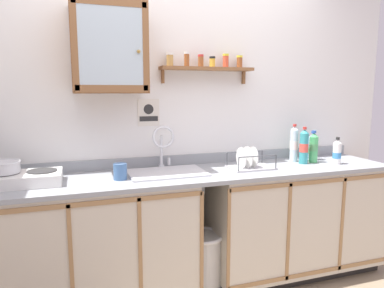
{
  "coord_description": "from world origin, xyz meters",
  "views": [
    {
      "loc": [
        -0.74,
        -2.06,
        1.5
      ],
      "look_at": [
        0.08,
        0.42,
        1.1
      ],
      "focal_mm": 32.87,
      "sensor_mm": 36.0,
      "label": 1
    }
  ],
  "objects": [
    {
      "name": "lower_cabinet_run",
      "position": [
        -0.81,
        0.31,
        0.45
      ],
      "size": [
        1.67,
        0.58,
        0.88
      ],
      "color": "black",
      "rests_on": "ground"
    },
    {
      "name": "warning_sign",
      "position": [
        -0.21,
        0.59,
        1.33
      ],
      "size": [
        0.17,
        0.01,
        0.21
      ],
      "color": "silver"
    },
    {
      "name": "lower_cabinet_run_right",
      "position": [
        0.92,
        0.31,
        0.45
      ],
      "size": [
        1.45,
        0.58,
        0.88
      ],
      "color": "black",
      "rests_on": "ground"
    },
    {
      "name": "hot_plate_stove",
      "position": [
        -1.07,
        0.31,
        0.95
      ],
      "size": [
        0.46,
        0.28,
        0.08
      ],
      "color": "silver",
      "rests_on": "countertop"
    },
    {
      "name": "bottle_detergent_teal_0",
      "position": [
        1.0,
        0.32,
        1.05
      ],
      "size": [
        0.07,
        0.07,
        0.3
      ],
      "color": "teal",
      "rests_on": "countertop"
    },
    {
      "name": "bottle_water_blue_3",
      "position": [
        1.17,
        0.43,
        1.02
      ],
      "size": [
        0.08,
        0.08,
        0.25
      ],
      "color": "#8CB7E0",
      "rests_on": "countertop"
    },
    {
      "name": "mug",
      "position": [
        -0.48,
        0.26,
        0.97
      ],
      "size": [
        0.09,
        0.13,
        0.11
      ],
      "color": "#3F6699",
      "rests_on": "countertop"
    },
    {
      "name": "bottle_opaque_white_2",
      "position": [
        1.24,
        0.22,
        1.01
      ],
      "size": [
        0.07,
        0.07,
        0.22
      ],
      "color": "white",
      "rests_on": "countertop"
    },
    {
      "name": "backsplash",
      "position": [
        0.0,
        0.58,
        0.95
      ],
      "size": [
        3.26,
        0.02,
        0.08
      ],
      "primitive_type": "cube",
      "color": "gray",
      "rests_on": "countertop"
    },
    {
      "name": "trash_bin",
      "position": [
        0.11,
        0.24,
        0.24
      ],
      "size": [
        0.3,
        0.3,
        0.46
      ],
      "color": "silver",
      "rests_on": "ground"
    },
    {
      "name": "dish_rack",
      "position": [
        0.49,
        0.29,
        0.95
      ],
      "size": [
        0.33,
        0.22,
        0.17
      ],
      "color": "#B2B2B7",
      "rests_on": "countertop"
    },
    {
      "name": "sink",
      "position": [
        -0.14,
        0.34,
        0.89
      ],
      "size": [
        0.54,
        0.41,
        0.46
      ],
      "color": "silver",
      "rests_on": "countertop"
    },
    {
      "name": "bottle_water_clear_4",
      "position": [
        0.97,
        0.41,
        1.06
      ],
      "size": [
        0.07,
        0.07,
        0.31
      ],
      "color": "silver",
      "rests_on": "countertop"
    },
    {
      "name": "saucepan",
      "position": [
        -1.19,
        0.34,
        1.03
      ],
      "size": [
        0.29,
        0.26,
        0.07
      ],
      "color": "silver",
      "rests_on": "hot_plate_stove"
    },
    {
      "name": "spice_shelf",
      "position": [
        0.23,
        0.53,
        1.68
      ],
      "size": [
        0.74,
        0.14,
        0.23
      ],
      "color": "brown"
    },
    {
      "name": "wall_cabinet",
      "position": [
        -0.51,
        0.44,
        1.78
      ],
      "size": [
        0.49,
        0.33,
        0.6
      ],
      "color": "brown"
    },
    {
      "name": "countertop",
      "position": [
        0.0,
        0.31,
        0.9
      ],
      "size": [
        3.26,
        0.61,
        0.03
      ],
      "primitive_type": "cube",
      "color": "gray",
      "rests_on": "lower_cabinet_run"
    },
    {
      "name": "back_wall",
      "position": [
        0.0,
        0.62,
        1.21
      ],
      "size": [
        3.9,
        0.07,
        2.4
      ],
      "color": "white",
      "rests_on": "ground"
    },
    {
      "name": "bottle_soda_green_1",
      "position": [
        1.1,
        0.33,
        1.04
      ],
      "size": [
        0.07,
        0.07,
        0.26
      ],
      "color": "#4CB266",
      "rests_on": "countertop"
    }
  ]
}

